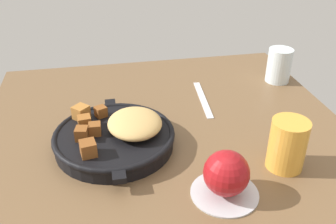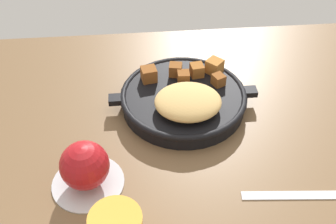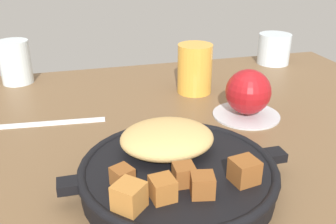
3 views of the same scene
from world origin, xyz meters
The scene contains 7 objects.
ground_plane centered at (0.00, 0.00, -1.20)cm, with size 97.31×80.40×2.40cm, color brown.
cast_iron_skillet centered at (-5.31, -11.17, 2.50)cm, with size 29.00×24.66×6.59cm.
saucer_plate centered at (12.55, 6.01, 0.30)cm, with size 11.83×11.83×0.60cm, color #B7BABF.
red_apple centered at (12.55, 6.01, 4.54)cm, with size 7.89×7.89×7.89cm, color maroon.
butter_knife centered at (-21.37, 11.57, 0.18)cm, with size 18.98×1.60×0.36cm, color silver.
water_glass_tall centered at (-28.12, 34.67, 4.62)cm, with size 6.52×6.52×9.24cm, color silver.
juice_glass_amber centered at (7.31, 19.52, 4.94)cm, with size 6.95×6.95×9.87cm, color gold.
Camera 1 is at (58.55, -12.79, 44.83)cm, focal length 39.97 mm.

